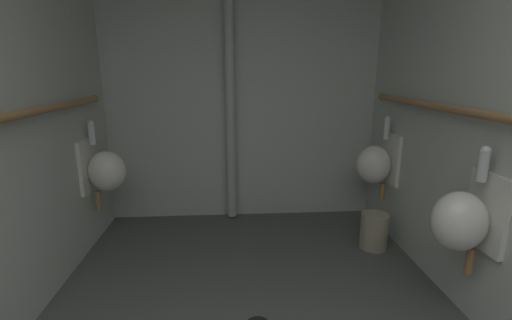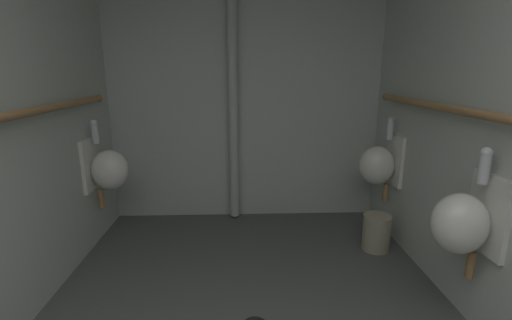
# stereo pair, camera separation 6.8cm
# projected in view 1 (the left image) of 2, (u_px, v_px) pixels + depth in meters

# --- Properties ---
(wall_back) EXTENTS (2.73, 0.06, 2.56)m
(wall_back) POSITION_uv_depth(u_px,v_px,m) (242.00, 90.00, 3.46)
(wall_back) COLOR #B7BEB3
(wall_back) RESTS_ON ground
(urinal_left_mid) EXTENTS (0.32, 0.30, 0.76)m
(urinal_left_mid) POSITION_uv_depth(u_px,v_px,m) (104.00, 170.00, 2.95)
(urinal_left_mid) COLOR silver
(urinal_right_mid) EXTENTS (0.32, 0.30, 0.76)m
(urinal_right_mid) POSITION_uv_depth(u_px,v_px,m) (463.00, 219.00, 1.98)
(urinal_right_mid) COLOR silver
(urinal_right_far) EXTENTS (0.32, 0.30, 0.76)m
(urinal_right_far) POSITION_uv_depth(u_px,v_px,m) (376.00, 163.00, 3.16)
(urinal_right_far) COLOR silver
(supply_pipe_right) EXTENTS (0.06, 2.88, 0.06)m
(supply_pipe_right) POSITION_uv_depth(u_px,v_px,m) (493.00, 117.00, 1.86)
(supply_pipe_right) COLOR #9E7042
(standpipe_back_wall) EXTENTS (0.09, 0.09, 2.51)m
(standpipe_back_wall) POSITION_uv_depth(u_px,v_px,m) (230.00, 90.00, 3.35)
(standpipe_back_wall) COLOR #B2B2B2
(standpipe_back_wall) RESTS_ON ground
(waste_bin) EXTENTS (0.22, 0.22, 0.30)m
(waste_bin) POSITION_uv_depth(u_px,v_px,m) (374.00, 231.00, 3.01)
(waste_bin) COLOR #9E937A
(waste_bin) RESTS_ON ground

